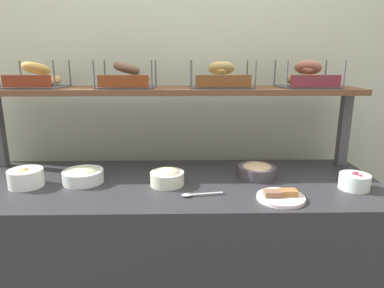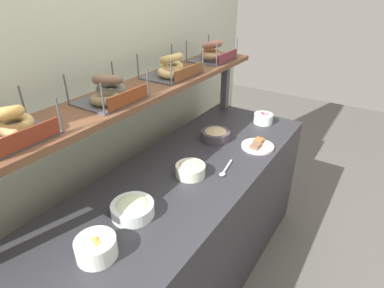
{
  "view_description": "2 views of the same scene",
  "coord_description": "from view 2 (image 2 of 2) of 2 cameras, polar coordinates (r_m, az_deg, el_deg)",
  "views": [
    {
      "loc": [
        0.07,
        -1.52,
        1.42
      ],
      "look_at": [
        0.1,
        0.06,
        1.02
      ],
      "focal_mm": 31.1,
      "sensor_mm": 36.0,
      "label": 1
    },
    {
      "loc": [
        -1.19,
        -0.82,
        1.8
      ],
      "look_at": [
        0.06,
        0.0,
        0.99
      ],
      "focal_mm": 29.42,
      "sensor_mm": 36.0,
      "label": 2
    }
  ],
  "objects": [
    {
      "name": "bowl_fruit_salad",
      "position": [
        1.3,
        -16.96,
        -17.52
      ],
      "size": [
        0.16,
        0.16,
        0.09
      ],
      "color": "white",
      "rests_on": "deli_counter"
    },
    {
      "name": "back_wall",
      "position": [
        1.91,
        -15.13,
        9.06
      ],
      "size": [
        3.21,
        0.06,
        2.4
      ],
      "primitive_type": "cube",
      "color": "#B7C1A9",
      "rests_on": "ground_plane"
    },
    {
      "name": "bagel_basket_plain",
      "position": [
        1.87,
        -3.66,
        13.62
      ],
      "size": [
        0.33,
        0.26,
        0.14
      ],
      "color": "#4C4C51",
      "rests_on": "upper_shelf"
    },
    {
      "name": "bowl_beet_salad",
      "position": [
        2.34,
        12.81,
        4.59
      ],
      "size": [
        0.13,
        0.13,
        0.08
      ],
      "color": "white",
      "rests_on": "deli_counter"
    },
    {
      "name": "ground_plane",
      "position": [
        2.31,
        -0.88,
        -22.91
      ],
      "size": [
        8.0,
        8.0,
        0.0
      ],
      "primitive_type": "plane",
      "color": "#595651"
    },
    {
      "name": "bagel_basket_sesame",
      "position": [
        1.28,
        -30.53,
        2.59
      ],
      "size": [
        0.28,
        0.25,
        0.14
      ],
      "color": "#4C4C51",
      "rests_on": "upper_shelf"
    },
    {
      "name": "upper_shelf",
      "position": [
        1.7,
        -8.87,
        9.68
      ],
      "size": [
        1.97,
        0.32,
        0.03
      ],
      "primitive_type": "cube",
      "color": "brown",
      "rests_on": "shelf_riser_left"
    },
    {
      "name": "bowl_hummus",
      "position": [
        2.05,
        4.31,
        1.79
      ],
      "size": [
        0.19,
        0.19,
        0.07
      ],
      "color": "#48424A",
      "rests_on": "deli_counter"
    },
    {
      "name": "bowl_potato_salad",
      "position": [
        1.68,
        -0.28,
        -4.55
      ],
      "size": [
        0.16,
        0.16,
        0.08
      ],
      "color": "silver",
      "rests_on": "deli_counter"
    },
    {
      "name": "serving_plate_white",
      "position": [
        2.0,
        11.78,
        -0.29
      ],
      "size": [
        0.2,
        0.2,
        0.04
      ],
      "color": "white",
      "rests_on": "deli_counter"
    },
    {
      "name": "bowl_scallion_spread",
      "position": [
        1.45,
        -10.67,
        -11.37
      ],
      "size": [
        0.19,
        0.19,
        0.08
      ],
      "color": "white",
      "rests_on": "deli_counter"
    },
    {
      "name": "shelf_riser_right",
      "position": [
        2.52,
        6.03,
        10.81
      ],
      "size": [
        0.05,
        0.05,
        0.4
      ],
      "primitive_type": "cube",
      "color": "#4C4C51",
      "rests_on": "deli_counter"
    },
    {
      "name": "deli_counter",
      "position": [
        1.99,
        -0.97,
        -15.23
      ],
      "size": [
        2.01,
        0.7,
        0.85
      ],
      "primitive_type": "cube",
      "color": "#2D2D33",
      "rests_on": "ground_plane"
    },
    {
      "name": "bagel_basket_everything",
      "position": [
        2.24,
        3.72,
        16.15
      ],
      "size": [
        0.3,
        0.26,
        0.15
      ],
      "color": "#4C4C51",
      "rests_on": "upper_shelf"
    },
    {
      "name": "serving_spoon_near_plate",
      "position": [
        1.73,
        5.96,
        -4.81
      ],
      "size": [
        0.18,
        0.05,
        0.01
      ],
      "color": "#B7B7BC",
      "rests_on": "deli_counter"
    },
    {
      "name": "bagel_basket_poppy",
      "position": [
        1.52,
        -14.77,
        9.24
      ],
      "size": [
        0.29,
        0.25,
        0.14
      ],
      "color": "#4C4C51",
      "rests_on": "upper_shelf"
    }
  ]
}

